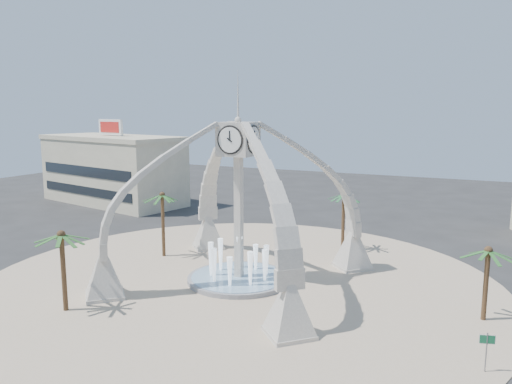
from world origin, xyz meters
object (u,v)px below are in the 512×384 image
at_px(palm_east, 488,251).
at_px(palm_west, 162,196).
at_px(palm_north, 344,195).
at_px(clock_tower, 239,199).
at_px(street_sign, 487,344).
at_px(palm_south, 61,236).
at_px(fountain, 239,278).

height_order(palm_east, palm_west, palm_west).
xyz_separation_m(palm_east, palm_north, (-12.55, 11.72, 0.79)).
relative_size(clock_tower, palm_east, 3.45).
xyz_separation_m(palm_west, street_sign, (26.91, -9.62, -4.07)).
distance_m(clock_tower, palm_north, 12.98).
bearing_deg(palm_south, street_sign, 7.81).
relative_size(fountain, palm_west, 1.27).
bearing_deg(fountain, palm_north, 68.33).
bearing_deg(street_sign, palm_south, 170.74).
height_order(palm_north, street_sign, palm_north).
height_order(palm_east, street_sign, palm_east).
bearing_deg(palm_south, palm_north, 60.65).
bearing_deg(palm_east, fountain, -179.01).
height_order(fountain, palm_south, palm_south).
relative_size(clock_tower, palm_north, 2.97).
xyz_separation_m(palm_south, street_sign, (25.27, 3.46, -3.60)).
height_order(clock_tower, palm_east, clock_tower).
height_order(fountain, palm_east, palm_east).
xyz_separation_m(clock_tower, fountain, (0.00, 0.00, -6.20)).
xyz_separation_m(fountain, palm_north, (4.77, 12.02, 5.03)).
distance_m(clock_tower, street_sign, 19.46).
bearing_deg(fountain, street_sign, -20.68).
relative_size(palm_east, palm_south, 0.89).
xyz_separation_m(clock_tower, palm_west, (-9.30, 2.98, -0.89)).
xyz_separation_m(palm_east, street_sign, (0.27, -6.94, -3.00)).
bearing_deg(fountain, clock_tower, -90.00).
bearing_deg(street_sign, fountain, 142.25).
bearing_deg(clock_tower, street_sign, -20.68).
bearing_deg(palm_south, fountain, 52.81).
bearing_deg(palm_west, palm_east, -5.75).
bearing_deg(street_sign, palm_east, 75.19).
distance_m(palm_east, palm_west, 26.79).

